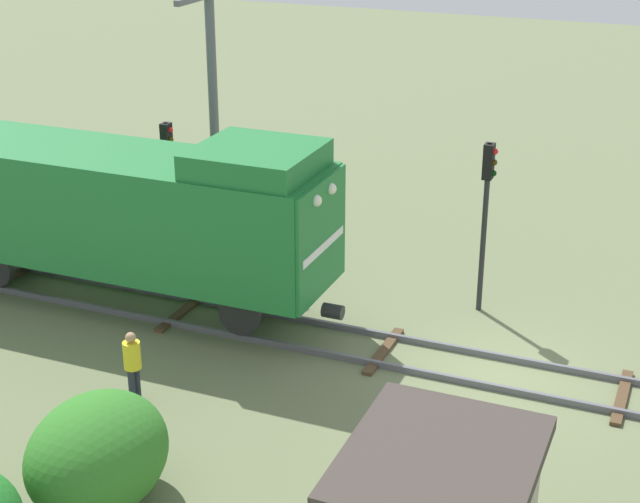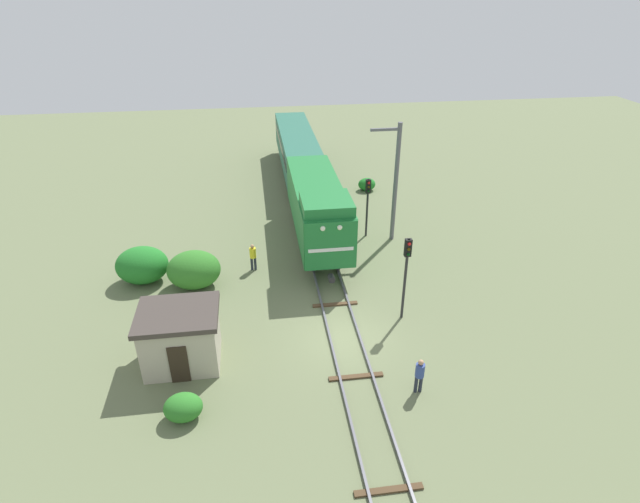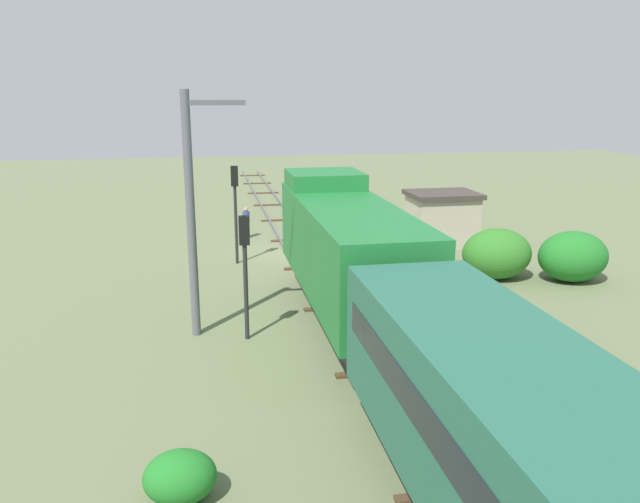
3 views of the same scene
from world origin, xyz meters
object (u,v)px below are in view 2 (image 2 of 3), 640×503
Objects in this scene: traffic_signal_mid at (368,197)px; relay_hut at (181,337)px; traffic_signal_near at (406,265)px; passenger_car_leading at (297,147)px; locomotive at (318,206)px; catenary_mast at (395,180)px; worker_by_signal at (253,255)px; worker_near_track at (420,373)px.

traffic_signal_mid is 1.15× the size of relay_hut.
passenger_car_leading is at bearing 98.35° from traffic_signal_near.
catenary_mast reaches higher than locomotive.
relay_hut is at bearing -169.91° from traffic_signal_near.
locomotive is at bearing -139.50° from worker_by_signal.
traffic_signal_mid is (3.40, -12.49, 0.27)m from passenger_car_leading.
traffic_signal_mid reaches higher than passenger_car_leading.
traffic_signal_mid is at bearing -74.78° from passenger_car_leading.
worker_by_signal is at bearing 66.86° from relay_hut.
traffic_signal_near is at bearing -91.23° from traffic_signal_mid.
catenary_mast reaches higher than traffic_signal_near.
passenger_car_leading is at bearing 105.22° from traffic_signal_mid.
worker_near_track is (2.40, -26.99, -1.53)m from passenger_car_leading.
locomotive is 0.83× the size of passenger_car_leading.
catenary_mast is (1.54, -0.67, 1.34)m from traffic_signal_mid.
locomotive is at bearing 110.70° from traffic_signal_near.
traffic_signal_mid reaches higher than worker_by_signal.
catenary_mast is at bearing -154.57° from worker_by_signal.
traffic_signal_mid is 2.14m from catenary_mast.
passenger_car_leading is at bearing -96.46° from worker_by_signal.
passenger_car_leading reaches higher than worker_near_track.
locomotive is 6.82× the size of worker_near_track.
worker_by_signal is 0.49× the size of relay_hut.
passenger_car_leading reaches higher than worker_by_signal.
traffic_signal_near is 1.29× the size of relay_hut.
passenger_car_leading is 12.95m from traffic_signal_mid.
worker_by_signal is 8.41m from relay_hut.
passenger_car_leading is 14.15m from catenary_mast.
traffic_signal_mid is 14.64m from worker_near_track.
catenary_mast is (4.94, -13.16, 1.61)m from passenger_car_leading.
traffic_signal_near is 1.12× the size of traffic_signal_mid.
traffic_signal_mid is 15.70m from relay_hut.
worker_near_track is 1.00× the size of worker_by_signal.
relay_hut is at bearing -134.19° from traffic_signal_mid.
traffic_signal_near is 9.65m from worker_by_signal.
relay_hut is at bearing 75.12° from worker_by_signal.
worker_by_signal is at bearing 141.83° from traffic_signal_near.
catenary_mast reaches higher than traffic_signal_mid.
traffic_signal_mid is at bearing 88.77° from traffic_signal_near.
worker_near_track and worker_by_signal have the same top height.
worker_by_signal is at bearing -104.72° from passenger_car_leading.
catenary_mast is at bearing -69.44° from passenger_car_leading.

